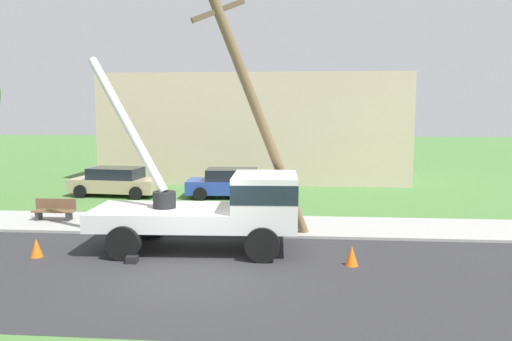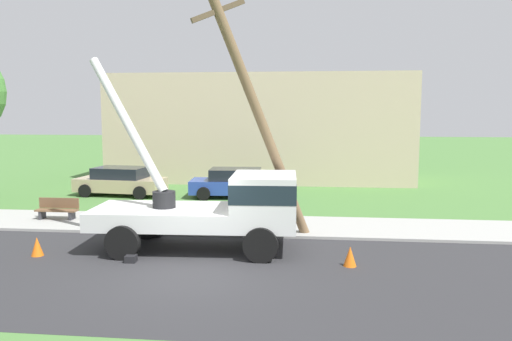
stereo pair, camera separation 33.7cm
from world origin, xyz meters
name	(u,v)px [view 2 (the right image)]	position (x,y,z in m)	size (l,w,h in m)	color
ground_plane	(247,196)	(0.00, 12.00, 0.00)	(120.00, 120.00, 0.00)	#477538
road_asphalt	(189,273)	(0.00, 0.00, 0.00)	(80.00, 7.77, 0.01)	#2B2B2D
sidewalk_strip	(225,225)	(0.00, 5.50, 0.05)	(80.00, 3.23, 0.10)	#9E9E99
utility_truck	(222,205)	(0.47, 2.34, 1.41)	(6.86, 3.21, 5.98)	silver
leaning_utility_pole	(257,109)	(1.40, 3.65, 4.30)	(3.75, 2.08, 8.42)	brown
traffic_cone_ahead	(350,256)	(4.26, 1.06, 0.28)	(0.36, 0.36, 0.56)	orange
traffic_cone_behind	(37,247)	(-4.83, 1.08, 0.28)	(0.36, 0.36, 0.56)	orange
parked_sedan_tan	(121,181)	(-6.38, 11.69, 0.71)	(4.55, 2.30, 1.42)	tan
parked_sedan_blue	(236,183)	(-0.51, 11.71, 0.71)	(4.50, 2.19, 1.42)	#263F99
park_bench	(58,210)	(-6.53, 5.57, 0.46)	(1.60, 0.45, 0.90)	brown
lowrise_building_backdrop	(261,128)	(0.04, 18.63, 3.20)	(18.00, 6.00, 6.40)	#C6B293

